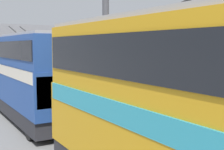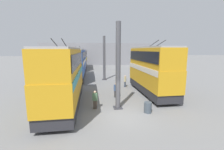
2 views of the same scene
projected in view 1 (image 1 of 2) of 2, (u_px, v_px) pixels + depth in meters
name	position (u px, v px, depth m)	size (l,w,h in m)	color
depot_back_wall	(13.00, 52.00, 40.08)	(0.50, 36.00, 7.11)	gray
support_column_far	(106.00, 60.00, 19.42)	(0.74, 0.74, 7.21)	#4C4C51
bus_right_near	(173.00, 107.00, 7.48)	(10.10, 2.54, 5.78)	black
bus_right_mid	(27.00, 71.00, 18.46)	(11.34, 2.54, 5.67)	black
person_by_left_row	(195.00, 114.00, 16.25)	(0.48, 0.38, 1.58)	#384251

